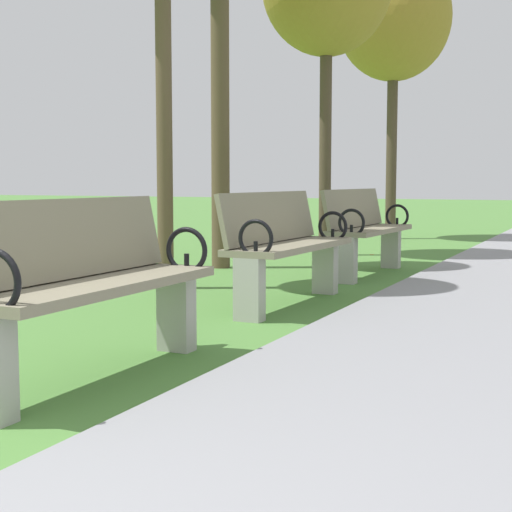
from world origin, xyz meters
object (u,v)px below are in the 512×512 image
object	(u,v)px
park_bench_3	(285,245)
park_bench_4	(366,229)
park_bench_2	(90,283)
tree_5	(394,19)

from	to	relation	value
park_bench_3	park_bench_4	world-z (taller)	same
park_bench_2	park_bench_3	size ratio (longest dim) A/B	0.99
park_bench_2	tree_5	bearing A→B (deg)	96.34
park_bench_3	park_bench_4	distance (m)	2.19
park_bench_2	park_bench_3	distance (m)	2.52
park_bench_4	tree_5	xyz separation A→B (m)	(-1.09, 5.07, 3.18)
park_bench_2	park_bench_3	bearing A→B (deg)	90.00
park_bench_2	park_bench_4	size ratio (longest dim) A/B	0.99
park_bench_4	tree_5	distance (m)	6.08
tree_5	park_bench_2	bearing A→B (deg)	-83.66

